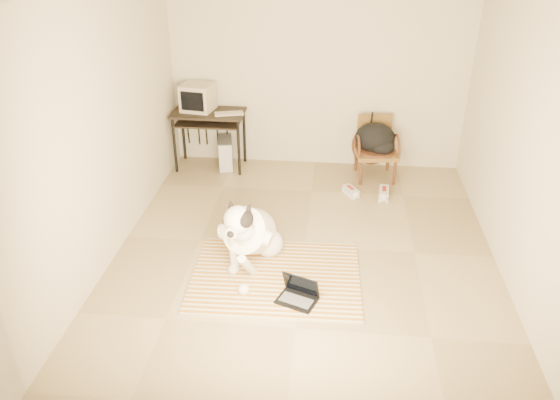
# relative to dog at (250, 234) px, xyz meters

# --- Properties ---
(floor) EXTENTS (4.50, 4.50, 0.00)m
(floor) POSITION_rel_dog_xyz_m (0.55, 0.36, -0.35)
(floor) COLOR #96825C
(floor) RESTS_ON ground
(wall_back) EXTENTS (4.50, 0.00, 4.50)m
(wall_back) POSITION_rel_dog_xyz_m (0.55, 2.61, 1.00)
(wall_back) COLOR beige
(wall_back) RESTS_ON floor
(wall_front) EXTENTS (4.50, 0.00, 4.50)m
(wall_front) POSITION_rel_dog_xyz_m (0.55, -1.89, 1.00)
(wall_front) COLOR beige
(wall_front) RESTS_ON floor
(wall_left) EXTENTS (0.00, 4.50, 4.50)m
(wall_left) POSITION_rel_dog_xyz_m (-1.45, 0.36, 1.00)
(wall_left) COLOR beige
(wall_left) RESTS_ON floor
(wall_right) EXTENTS (0.00, 4.50, 4.50)m
(wall_right) POSITION_rel_dog_xyz_m (2.55, 0.36, 1.00)
(wall_right) COLOR beige
(wall_right) RESTS_ON floor
(rug) EXTENTS (1.71, 1.33, 0.02)m
(rug) POSITION_rel_dog_xyz_m (0.29, -0.23, -0.34)
(rug) COLOR #B15D0D
(rug) RESTS_ON floor
(dog) EXTENTS (0.60, 1.23, 0.88)m
(dog) POSITION_rel_dog_xyz_m (0.00, 0.00, 0.00)
(dog) COLOR silver
(dog) RESTS_ON rug
(laptop) EXTENTS (0.43, 0.37, 0.25)m
(laptop) POSITION_rel_dog_xyz_m (0.54, -0.58, -0.27)
(laptop) COLOR black
(laptop) RESTS_ON rug
(computer_desk) EXTENTS (0.98, 0.55, 0.81)m
(computer_desk) POSITION_rel_dog_xyz_m (-0.91, 2.29, 0.35)
(computer_desk) COLOR black
(computer_desk) RESTS_ON floor
(crt_monitor) EXTENTS (0.46, 0.45, 0.36)m
(crt_monitor) POSITION_rel_dog_xyz_m (-1.06, 2.37, 0.64)
(crt_monitor) COLOR tan
(crt_monitor) RESTS_ON computer_desk
(desk_keyboard) EXTENTS (0.41, 0.24, 0.03)m
(desk_keyboard) POSITION_rel_dog_xyz_m (-0.61, 2.23, 0.48)
(desk_keyboard) COLOR tan
(desk_keyboard) RESTS_ON computer_desk
(pc_tower) EXTENTS (0.27, 0.48, 0.42)m
(pc_tower) POSITION_rel_dog_xyz_m (-0.71, 2.31, -0.14)
(pc_tower) COLOR #505053
(pc_tower) RESTS_ON floor
(rattan_chair) EXTENTS (0.60, 0.58, 0.82)m
(rattan_chair) POSITION_rel_dog_xyz_m (1.37, 2.24, 0.06)
(rattan_chair) COLOR brown
(rattan_chair) RESTS_ON floor
(backpack) EXTENTS (0.53, 0.46, 0.39)m
(backpack) POSITION_rel_dog_xyz_m (1.36, 2.20, 0.20)
(backpack) COLOR black
(backpack) RESTS_ON rattan_chair
(sneaker_left) EXTENTS (0.23, 0.29, 0.10)m
(sneaker_left) POSITION_rel_dog_xyz_m (1.05, 1.64, -0.31)
(sneaker_left) COLOR silver
(sneaker_left) RESTS_ON floor
(sneaker_right) EXTENTS (0.15, 0.31, 0.11)m
(sneaker_right) POSITION_rel_dog_xyz_m (1.47, 1.62, -0.30)
(sneaker_right) COLOR silver
(sneaker_right) RESTS_ON floor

